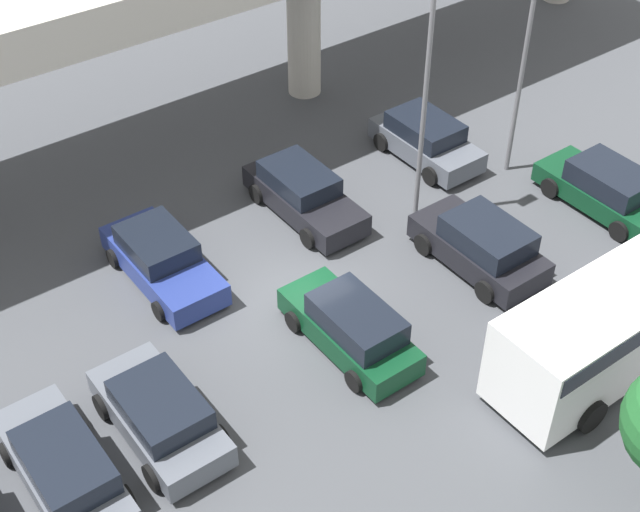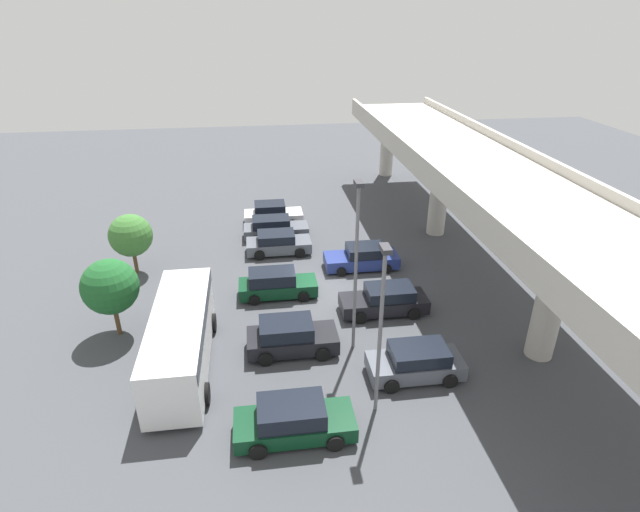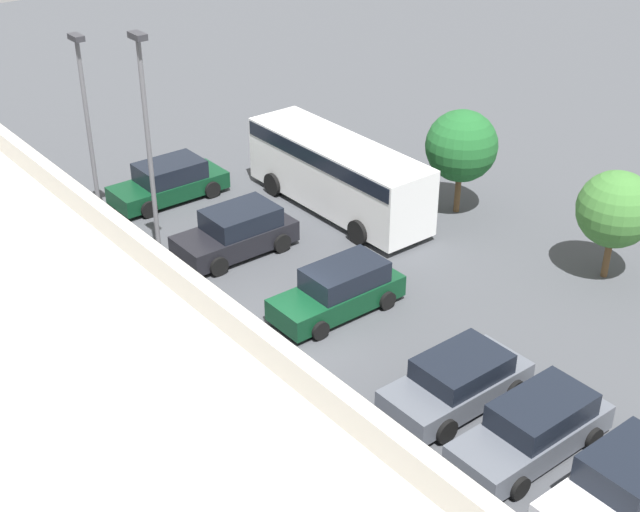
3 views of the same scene
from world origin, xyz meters
The scene contains 16 objects.
ground_plane centered at (0.00, 0.00, 0.00)m, with size 96.58×96.58×0.00m, color #424449.
highway_overpass centered at (0.00, 10.10, 6.24)m, with size 46.39×7.38×7.64m.
parked_car_0 centered at (-11.11, -2.06, 0.78)m, with size 2.23×4.55×1.68m.
parked_car_1 centered at (-8.33, -2.05, 0.75)m, with size 2.05×4.75×1.58m.
parked_car_2 centered at (-2.71, 3.38, 0.73)m, with size 2.18×4.79×1.57m.
parked_car_3 centered at (2.73, 3.52, 0.76)m, with size 2.12×4.84×1.59m.
parked_car_4 centered at (5.55, -2.01, 0.82)m, with size 2.25×4.47×1.70m.
parked_car_5 centered at (8.24, 3.56, 0.77)m, with size 2.16×4.36×1.59m.
parked_car_6 centered at (11.08, -2.35, 0.77)m, with size 2.18×4.79×1.62m.
parked_car_7 centered at (-5.69, -1.95, 0.74)m, with size 2.18×4.44×1.52m.
parked_car_8 centered at (0.12, -2.42, 0.78)m, with size 2.01×4.59×1.64m.
shuttle_bus centered at (6.01, -7.17, 1.73)m, with size 8.83×2.75×2.89m.
lamp_post_near_aisle centered at (10.12, 1.23, 4.54)m, with size 0.70×0.35×7.70m.
lamp_post_mid_lot centered at (5.67, 1.14, 5.05)m, with size 0.70×0.35×8.71m.
tree_front_left centered at (-3.98, -11.20, 2.63)m, with size 2.68×2.68×3.98m.
tree_front_centre centered at (2.88, -10.83, 2.83)m, with size 2.84×2.84×4.26m.
Camera 2 is at (25.82, -3.30, 15.37)m, focal length 28.00 mm.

